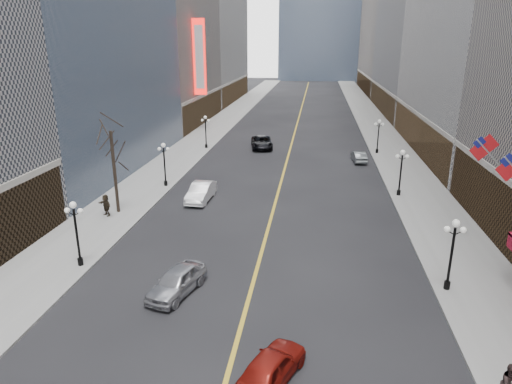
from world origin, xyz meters
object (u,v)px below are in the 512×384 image
(car_sb_mid, at_px, (271,367))
(streetlamp_west_2, at_px, (164,160))
(car_nb_far, at_px, (262,142))
(streetlamp_east_3, at_px, (378,133))
(streetlamp_east_2, at_px, (401,168))
(streetlamp_west_3, at_px, (206,128))
(car_sb_far, at_px, (359,157))
(car_nb_near, at_px, (177,281))
(streetlamp_east_1, at_px, (452,248))
(car_nb_mid, at_px, (201,192))
(streetlamp_west_1, at_px, (76,227))

(car_sb_mid, bearing_deg, streetlamp_west_2, -40.38)
(car_nb_far, bearing_deg, streetlamp_east_3, -15.03)
(streetlamp_east_2, relative_size, streetlamp_east_3, 1.00)
(streetlamp_west_2, distance_m, streetlamp_west_3, 18.00)
(streetlamp_east_2, height_order, streetlamp_west_2, same)
(car_sb_far, bearing_deg, streetlamp_west_2, 26.69)
(streetlamp_east_3, bearing_deg, car_sb_far, -120.49)
(streetlamp_west_2, relative_size, car_nb_near, 0.96)
(streetlamp_east_1, xyz_separation_m, car_sb_mid, (-9.80, -9.10, -2.15))
(streetlamp_west_2, distance_m, car_sb_mid, 30.49)
(streetlamp_east_1, bearing_deg, car_nb_far, 113.00)
(car_nb_mid, bearing_deg, streetlamp_east_2, 13.33)
(car_nb_mid, relative_size, car_nb_far, 0.84)
(streetlamp_west_1, relative_size, car_sb_far, 1.09)
(streetlamp_west_2, relative_size, car_nb_mid, 0.88)
(streetlamp_east_2, height_order, streetlamp_west_3, same)
(streetlamp_east_3, bearing_deg, car_nb_near, -112.82)
(streetlamp_east_2, xyz_separation_m, streetlamp_west_2, (-23.60, 0.00, 0.00))
(streetlamp_west_1, bearing_deg, car_sb_mid, -33.40)
(streetlamp_east_3, distance_m, streetlamp_west_1, 43.05)
(car_nb_far, distance_m, car_sb_mid, 46.82)
(streetlamp_west_2, height_order, car_sb_mid, streetlamp_west_2)
(streetlamp_west_2, distance_m, car_nb_mid, 6.32)
(car_nb_near, relative_size, car_nb_mid, 0.92)
(streetlamp_west_1, distance_m, car_nb_far, 38.18)
(streetlamp_east_1, distance_m, car_sb_mid, 13.55)
(streetlamp_east_1, height_order, car_nb_near, streetlamp_east_1)
(streetlamp_east_2, bearing_deg, streetlamp_east_1, -90.00)
(car_nb_near, distance_m, car_sb_mid, 9.23)
(streetlamp_east_3, bearing_deg, streetlamp_west_3, 180.00)
(streetlamp_west_2, bearing_deg, car_nb_near, -69.98)
(streetlamp_west_3, bearing_deg, car_sb_mid, -72.99)
(streetlamp_west_1, height_order, car_sb_far, streetlamp_west_1)
(streetlamp_west_2, bearing_deg, streetlamp_west_1, -90.00)
(streetlamp_east_3, distance_m, streetlamp_west_2, 29.68)
(car_nb_mid, relative_size, car_sb_mid, 1.17)
(streetlamp_west_1, relative_size, car_nb_near, 0.96)
(streetlamp_west_2, height_order, car_nb_far, streetlamp_west_2)
(car_nb_mid, height_order, car_sb_mid, car_nb_mid)
(streetlamp_east_3, bearing_deg, streetlamp_west_2, -142.67)
(streetlamp_west_2, bearing_deg, car_nb_far, 68.13)
(streetlamp_east_2, xyz_separation_m, streetlamp_west_1, (-23.60, -18.00, 0.00))
(streetlamp_east_1, height_order, streetlamp_west_2, same)
(streetlamp_east_2, relative_size, car_sb_far, 1.09)
(streetlamp_west_2, height_order, car_nb_mid, streetlamp_west_2)
(car_nb_mid, height_order, car_sb_far, car_nb_mid)
(streetlamp_west_2, distance_m, car_sb_far, 24.76)
(streetlamp_east_3, relative_size, streetlamp_west_1, 1.00)
(streetlamp_east_2, height_order, car_nb_mid, streetlamp_east_2)
(streetlamp_east_2, relative_size, streetlamp_west_3, 1.00)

